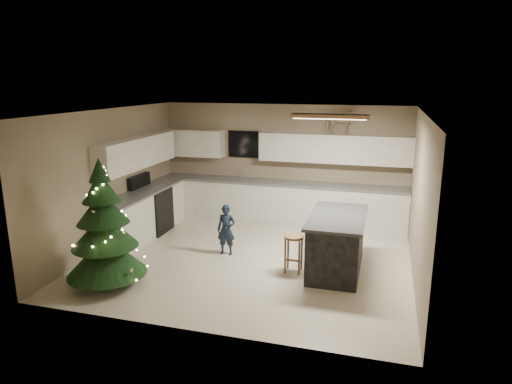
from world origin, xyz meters
TOP-DOWN VIEW (x-y plane):
  - ground_plane at (0.00, 0.00)m, footprint 5.50×5.50m
  - room_shell at (0.02, 0.00)m, footprint 5.52×5.02m
  - cabinetry at (-0.91, 1.65)m, footprint 5.50×3.20m
  - island at (1.51, -0.07)m, footprint 0.90×1.70m
  - bar_stool at (0.84, -0.33)m, footprint 0.33×0.33m
  - christmas_tree at (-1.85, -1.60)m, footprint 1.25×1.21m
  - toddler at (-0.49, 0.11)m, footprint 0.35×0.23m
  - rocking_horse at (1.25, 2.33)m, footprint 0.63×0.36m

SIDE VIEW (x-z plane):
  - ground_plane at x=0.00m, z-range 0.00..0.00m
  - toddler at x=-0.49m, z-range 0.00..0.93m
  - bar_stool at x=0.84m, z-range 0.16..0.79m
  - island at x=1.51m, z-range 0.00..0.95m
  - cabinetry at x=-0.91m, z-range -0.24..1.76m
  - christmas_tree at x=-1.85m, z-range -0.18..1.83m
  - room_shell at x=0.02m, z-range 0.44..3.05m
  - rocking_horse at x=1.25m, z-range 2.01..2.54m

